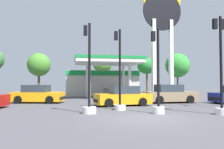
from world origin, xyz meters
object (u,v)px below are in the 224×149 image
Objects in this scene: station_pole_sign at (162,21)px; tree_4 at (177,66)px; car_2 at (38,95)px; traffic_signal_3 at (119,87)px; traffic_signal_2 at (89,91)px; car_3 at (170,94)px; traffic_signal_0 at (221,80)px; tree_2 at (103,65)px; car_0 at (123,97)px; tree_3 at (147,66)px; tree_1 at (39,65)px; traffic_signal_1 at (158,88)px.

station_pole_sign reaches higher than tree_4.
car_2 is 0.90× the size of traffic_signal_3.
car_3 is at bearing 37.83° from traffic_signal_2.
tree_2 is at bearing 96.59° from traffic_signal_0.
car_0 is at bearing 54.67° from traffic_signal_2.
tree_1 is at bearing 177.03° from tree_3.
car_3 is (-2.18, -6.81, -8.40)m from station_pole_sign.
car_2 is 18.89m from tree_1.
traffic_signal_2 is at bearing 169.07° from traffic_signal_1.
traffic_signal_1 is (0.91, -4.77, 0.73)m from car_0.
tree_1 reaches higher than traffic_signal_3.
traffic_signal_1 reaches higher than car_0.
tree_1 reaches higher than tree_3.
tree_3 is (4.97, 26.76, 2.75)m from traffic_signal_0.
traffic_signal_1 is at bearing -119.46° from car_3.
car_0 is 20.21m from tree_2.
tree_2 is (-2.95, 25.53, 2.78)m from traffic_signal_0.
car_3 is at bearing 39.43° from traffic_signal_3.
tree_3 reaches higher than traffic_signal_2.
traffic_signal_3 is at bearing 130.20° from traffic_signal_1.
tree_4 reaches higher than car_0.
tree_2 is (-5.59, 11.23, -4.47)m from station_pole_sign.
traffic_signal_1 is at bearing 163.08° from traffic_signal_0.
tree_3 is at bearing 66.59° from car_0.
car_2 is (-13.42, -4.92, -8.42)m from station_pole_sign.
tree_4 is (13.85, 25.72, 3.41)m from traffic_signal_1.
tree_2 is at bearing -12.04° from tree_1.
station_pole_sign is 17.69m from traffic_signal_2.
tree_3 is at bearing 8.82° from tree_2.
traffic_signal_2 reaches higher than car_2.
car_3 is 7.60m from traffic_signal_0.
traffic_signal_0 reaches higher than traffic_signal_1.
tree_1 is at bearing 139.63° from station_pole_sign.
traffic_signal_0 is 1.05× the size of traffic_signal_2.
car_3 is 24.66m from tree_1.
traffic_signal_1 is at bearing -69.67° from tree_1.
traffic_signal_0 is at bearing -111.71° from tree_4.
tree_2 reaches higher than car_2.
tree_3 is (8.19, 25.78, 3.22)m from traffic_signal_1.
traffic_signal_2 is at bearing -63.73° from car_2.
station_pole_sign is 2.97× the size of traffic_signal_1.
car_2 is 8.58m from traffic_signal_2.
tree_1 reaches higher than car_2.
tree_4 reaches higher than traffic_signal_2.
tree_4 is at bearing 38.97° from car_2.
traffic_signal_2 reaches higher than car_0.
car_0 is 24.05m from tree_1.
car_2 is 1.04× the size of car_3.
car_0 is at bearing -67.73° from tree_1.
car_3 is 0.87× the size of traffic_signal_2.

